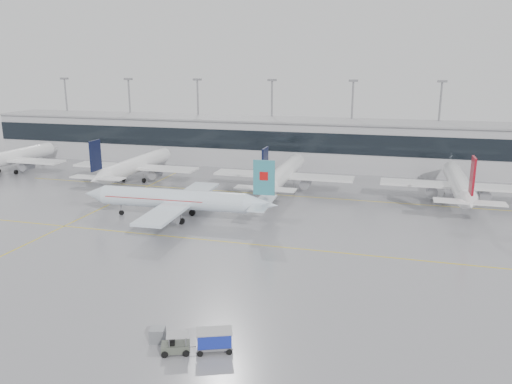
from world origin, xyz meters
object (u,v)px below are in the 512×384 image
(baggage_cart, at_px, (214,339))
(gse_unit, at_px, (158,335))
(baggage_tug, at_px, (176,346))
(air_canada_jet, at_px, (180,200))

(baggage_cart, relative_size, gse_unit, 2.70)
(baggage_tug, relative_size, gse_unit, 2.79)
(baggage_cart, height_order, gse_unit, baggage_cart)
(air_canada_jet, relative_size, baggage_tug, 9.09)
(air_canada_jet, xyz_separation_m, gse_unit, (14.20, -37.43, -2.81))
(baggage_tug, bearing_deg, baggage_cart, 0.00)
(air_canada_jet, distance_m, baggage_tug, 42.34)
(baggage_tug, bearing_deg, gse_unit, 129.81)
(baggage_tug, relative_size, baggage_cart, 1.03)
(gse_unit, bearing_deg, baggage_tug, -42.08)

